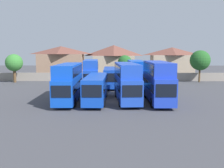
{
  "coord_description": "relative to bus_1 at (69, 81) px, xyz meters",
  "views": [
    {
      "loc": [
        0.33,
        -31.96,
        6.36
      ],
      "look_at": [
        0.0,
        3.0,
        1.9
      ],
      "focal_mm": 40.14,
      "sensor_mm": 36.0,
      "label": 1
    }
  ],
  "objects": [
    {
      "name": "bus_4",
      "position": [
        11.41,
        -0.11,
        0.16
      ],
      "size": [
        2.62,
        10.58,
        5.15
      ],
      "rotation": [
        0.0,
        0.0,
        -1.57
      ],
      "color": "blue",
      "rests_on": "ground"
    },
    {
      "name": "house_terrace_centre",
      "position": [
        5.7,
        31.94,
        1.41
      ],
      "size": [
        10.7,
        6.37,
        8.13
      ],
      "color": "tan",
      "rests_on": "ground"
    },
    {
      "name": "bus_2",
      "position": [
        3.53,
        -0.04,
        -0.82
      ],
      "size": [
        2.66,
        10.88,
        3.35
      ],
      "rotation": [
        0.0,
        0.0,
        -1.59
      ],
      "color": "blue",
      "rests_on": "ground"
    },
    {
      "name": "tree_left_of_lot",
      "position": [
        8.28,
        25.96,
        1.25
      ],
      "size": [
        3.24,
        3.24,
        5.67
      ],
      "color": "brown",
      "rests_on": "ground"
    },
    {
      "name": "depot_boundary_wall",
      "position": [
        5.54,
        23.46,
        -1.84
      ],
      "size": [
        56.0,
        0.5,
        1.8
      ],
      "primitive_type": "cube",
      "color": "gray",
      "rests_on": "ground"
    },
    {
      "name": "bus_3",
      "position": [
        7.48,
        0.34,
        0.04
      ],
      "size": [
        3.19,
        10.76,
        4.93
      ],
      "rotation": [
        0.0,
        0.0,
        -1.51
      ],
      "color": "blue",
      "rests_on": "ground"
    },
    {
      "name": "bus_1",
      "position": [
        0.0,
        0.0,
        0.0
      ],
      "size": [
        2.72,
        10.74,
        4.86
      ],
      "rotation": [
        0.0,
        0.0,
        -1.54
      ],
      "color": "blue",
      "rests_on": "ground"
    },
    {
      "name": "bus_7",
      "position": [
        9.8,
        13.71,
        -0.01
      ],
      "size": [
        2.65,
        11.53,
        4.83
      ],
      "rotation": [
        0.0,
        0.0,
        -1.57
      ],
      "color": "blue",
      "rests_on": "ground"
    },
    {
      "name": "bus_6",
      "position": [
        5.19,
        13.81,
        -0.77
      ],
      "size": [
        2.63,
        11.02,
        3.45
      ],
      "rotation": [
        0.0,
        0.0,
        -1.56
      ],
      "color": "blue",
      "rests_on": "ground"
    },
    {
      "name": "house_terrace_right",
      "position": [
        20.5,
        32.17,
        1.12
      ],
      "size": [
        10.73,
        6.37,
        7.57
      ],
      "color": "tan",
      "rests_on": "ground"
    },
    {
      "name": "tree_right_of_lot",
      "position": [
        -15.18,
        20.46,
        1.37
      ],
      "size": [
        3.6,
        3.6,
        5.97
      ],
      "color": "brown",
      "rests_on": "ground"
    },
    {
      "name": "tree_behind_wall",
      "position": [
        24.05,
        21.46,
        1.87
      ],
      "size": [
        4.26,
        4.26,
        6.76
      ],
      "color": "brown",
      "rests_on": "ground"
    },
    {
      "name": "bus_5",
      "position": [
        1.61,
        13.75,
        0.05
      ],
      "size": [
        3.2,
        10.33,
        4.95
      ],
      "rotation": [
        0.0,
        0.0,
        -1.5
      ],
      "color": "blue",
      "rests_on": "ground"
    },
    {
      "name": "house_terrace_left",
      "position": [
        -7.5,
        31.2,
        1.24
      ],
      "size": [
        11.42,
        6.86,
        7.82
      ],
      "color": "#9E7A60",
      "rests_on": "ground"
    },
    {
      "name": "ground",
      "position": [
        5.54,
        18.09,
        -2.74
      ],
      "size": [
        140.0,
        140.0,
        0.0
      ],
      "primitive_type": "plane",
      "color": "#424247"
    }
  ]
}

